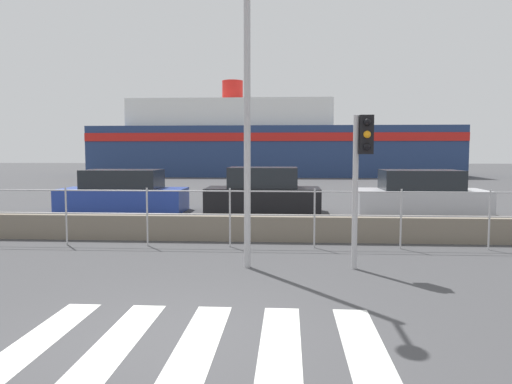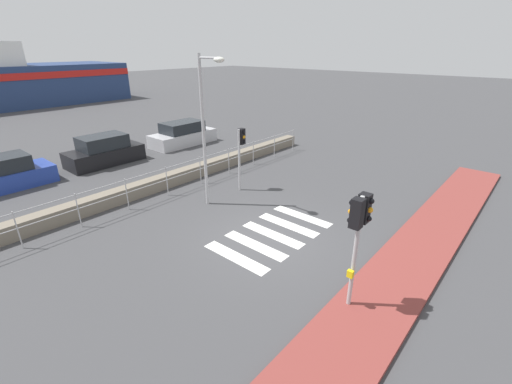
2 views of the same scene
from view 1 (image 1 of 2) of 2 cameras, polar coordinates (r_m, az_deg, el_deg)
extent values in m
plane|color=#424244|center=(5.87, -9.49, -16.36)|extent=(160.00, 160.00, 0.00)
cube|color=silver|center=(6.37, -23.21, -14.95)|extent=(0.45, 2.40, 0.01)
cube|color=silver|center=(6.03, -15.27, -15.85)|extent=(0.45, 2.40, 0.01)
cube|color=silver|center=(5.81, -6.48, -16.51)|extent=(0.45, 2.40, 0.01)
cube|color=silver|center=(5.73, 2.81, -16.81)|extent=(0.45, 2.40, 0.01)
cube|color=silver|center=(5.79, 12.15, -16.68)|extent=(0.45, 2.40, 0.01)
cube|color=slate|center=(11.88, -2.50, -4.07)|extent=(20.53, 0.55, 0.59)
cylinder|color=#B2B2B5|center=(10.90, -3.01, 0.10)|extent=(18.48, 0.03, 0.03)
cylinder|color=#B2B2B5|center=(10.96, -3.00, -2.60)|extent=(18.48, 0.03, 0.03)
cylinder|color=#B2B2B5|center=(11.97, -20.87, -2.59)|extent=(0.04, 0.04, 1.29)
cylinder|color=#B2B2B5|center=(11.33, -12.33, -2.79)|extent=(0.04, 0.04, 1.29)
cylinder|color=#B2B2B5|center=(10.97, -3.00, -2.94)|extent=(0.04, 0.04, 1.29)
cylinder|color=#B2B2B5|center=(10.91, 6.70, -3.01)|extent=(0.04, 0.04, 1.29)
cylinder|color=#B2B2B5|center=(11.16, 16.23, -2.99)|extent=(0.04, 0.04, 1.29)
cylinder|color=#B2B2B5|center=(11.70, 25.12, -2.90)|extent=(0.04, 0.04, 1.29)
cylinder|color=#B2B2B5|center=(9.00, 11.26, -0.10)|extent=(0.10, 0.10, 2.73)
cube|color=black|center=(9.00, 12.45, 6.42)|extent=(0.24, 0.24, 0.68)
sphere|color=black|center=(8.87, 12.61, 7.80)|extent=(0.13, 0.13, 0.13)
sphere|color=orange|center=(8.86, 12.59, 6.44)|extent=(0.13, 0.13, 0.13)
sphere|color=black|center=(8.85, 12.56, 5.08)|extent=(0.13, 0.13, 0.13)
cylinder|color=#B2B2B5|center=(8.94, -1.02, 9.48)|extent=(0.12, 0.12, 5.70)
cube|color=navy|center=(43.69, 2.07, 4.65)|extent=(30.16, 8.88, 4.12)
cube|color=white|center=(44.06, -2.69, 8.79)|extent=(16.89, 7.11, 2.26)
cube|color=red|center=(39.25, 1.88, 6.32)|extent=(30.16, 0.08, 0.66)
cylinder|color=red|center=(44.25, -2.70, 11.42)|extent=(1.80, 1.80, 1.80)
cube|color=#233D9E|center=(18.04, -14.94, -0.87)|extent=(4.32, 1.76, 0.80)
cube|color=#1E2328|center=(17.98, -14.99, 1.44)|extent=(2.59, 1.55, 0.66)
cube|color=black|center=(17.11, 0.82, -0.92)|extent=(3.88, 1.77, 0.85)
cube|color=#1E2328|center=(17.05, 0.82, 1.68)|extent=(2.33, 1.55, 0.70)
cube|color=#BCBCC1|center=(17.65, 18.23, -1.06)|extent=(4.27, 1.81, 0.81)
cube|color=#1E2328|center=(17.60, 18.29, 1.33)|extent=(2.56, 1.60, 0.66)
camera|label=2|loc=(9.82, -93.68, 22.44)|focal=24.00mm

